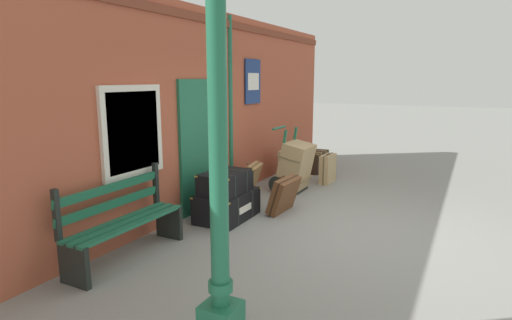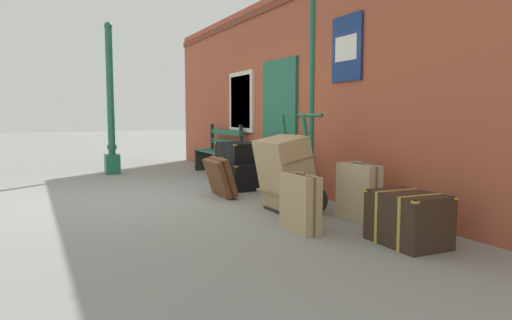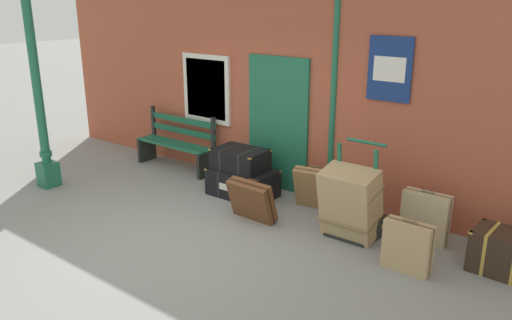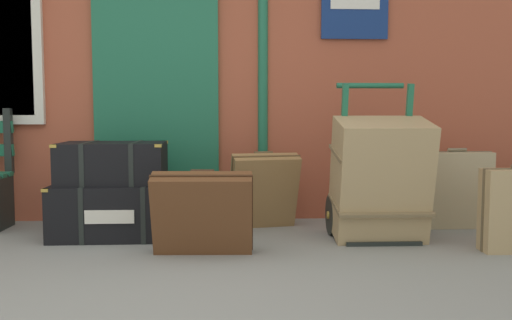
# 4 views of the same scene
# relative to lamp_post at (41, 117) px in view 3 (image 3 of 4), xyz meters

# --- Properties ---
(ground_plane) EXTENTS (60.00, 60.00, 0.00)m
(ground_plane) POSITION_rel_lamp_post_xyz_m (3.06, -0.20, -1.16)
(ground_plane) COLOR gray
(brick_facade) EXTENTS (10.40, 0.35, 3.20)m
(brick_facade) POSITION_rel_lamp_post_xyz_m (3.05, 2.39, 0.44)
(brick_facade) COLOR #AD5138
(brick_facade) RESTS_ON ground
(lamp_post) EXTENTS (0.28, 0.28, 3.04)m
(lamp_post) POSITION_rel_lamp_post_xyz_m (0.00, 0.00, 0.00)
(lamp_post) COLOR #1E6647
(lamp_post) RESTS_ON ground
(platform_bench) EXTENTS (1.60, 0.43, 1.01)m
(platform_bench) POSITION_rel_lamp_post_xyz_m (0.96, 1.96, -0.71)
(platform_bench) COLOR #1E6647
(platform_bench) RESTS_ON ground
(steamer_trunk_base) EXTENTS (1.02, 0.66, 0.43)m
(steamer_trunk_base) POSITION_rel_lamp_post_xyz_m (2.75, 1.62, -0.95)
(steamer_trunk_base) COLOR black
(steamer_trunk_base) RESTS_ON ground
(steamer_trunk_middle) EXTENTS (0.82, 0.57, 0.33)m
(steamer_trunk_middle) POSITION_rel_lamp_post_xyz_m (2.71, 1.62, -0.58)
(steamer_trunk_middle) COLOR black
(steamer_trunk_middle) RESTS_ON steamer_trunk_base
(porters_trolley) EXTENTS (0.71, 0.56, 1.21)m
(porters_trolley) POSITION_rel_lamp_post_xyz_m (4.75, 1.49, -0.88)
(porters_trolley) COLOR black
(porters_trolley) RESTS_ON ground
(large_brown_trunk) EXTENTS (0.70, 0.61, 0.95)m
(large_brown_trunk) POSITION_rel_lamp_post_xyz_m (4.75, 1.32, -0.68)
(large_brown_trunk) COLOR tan
(large_brown_trunk) RESTS_ON ground
(suitcase_beige) EXTENTS (0.59, 0.20, 0.68)m
(suitcase_beige) POSITION_rel_lamp_post_xyz_m (5.54, 1.81, -0.84)
(suitcase_beige) COLOR tan
(suitcase_beige) RESTS_ON ground
(suitcase_charcoal) EXTENTS (0.62, 0.44, 0.65)m
(suitcase_charcoal) POSITION_rel_lamp_post_xyz_m (3.91, 1.83, -0.84)
(suitcase_charcoal) COLOR olive
(suitcase_charcoal) RESTS_ON ground
(suitcase_slate) EXTENTS (0.55, 0.20, 0.62)m
(suitcase_slate) POSITION_rel_lamp_post_xyz_m (5.65, 0.97, -0.87)
(suitcase_slate) COLOR tan
(suitcase_slate) RESTS_ON ground
(suitcase_tan) EXTENTS (0.69, 0.36, 0.59)m
(suitcase_tan) POSITION_rel_lamp_post_xyz_m (3.44, 0.98, -0.87)
(suitcase_tan) COLOR brown
(suitcase_tan) RESTS_ON ground
(corner_trunk) EXTENTS (0.71, 0.52, 0.49)m
(corner_trunk) POSITION_rel_lamp_post_xyz_m (6.53, 1.59, -0.92)
(corner_trunk) COLOR #332319
(corner_trunk) RESTS_ON ground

